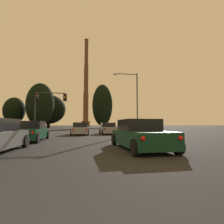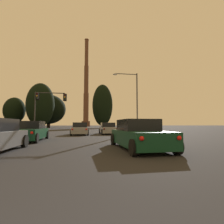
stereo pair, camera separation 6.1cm
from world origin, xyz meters
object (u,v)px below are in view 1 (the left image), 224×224
object	(u,v)px
sedan_center_lane_front	(80,129)
smokestack	(86,92)
sedan_right_lane_front	(108,129)
sedan_right_lane_third	(139,135)
street_lamp	(133,96)
traffic_light_overhead_left	(46,102)
sedan_left_lane_second	(30,132)

from	to	relation	value
sedan_center_lane_front	smokestack	world-z (taller)	smokestack
sedan_right_lane_front	sedan_right_lane_third	distance (m)	13.73
sedan_center_lane_front	sedan_right_lane_third	world-z (taller)	same
sedan_center_lane_front	street_lamp	xyz separation A→B (m)	(7.71, 3.89, 4.84)
sedan_right_lane_front	sedan_center_lane_front	bearing A→B (deg)	-165.07
sedan_right_lane_third	smokestack	distance (m)	111.01
traffic_light_overhead_left	smokestack	world-z (taller)	smokestack
sedan_right_lane_front	sedan_center_lane_front	xyz separation A→B (m)	(-3.45, -0.86, 0.00)
sedan_right_lane_third	street_lamp	bearing A→B (deg)	72.89
sedan_right_lane_front	traffic_light_overhead_left	distance (m)	12.33
smokestack	sedan_left_lane_second	bearing A→B (deg)	-93.14
sedan_right_lane_third	street_lamp	world-z (taller)	street_lamp
traffic_light_overhead_left	street_lamp	xyz separation A→B (m)	(13.36, -4.15, 0.63)
sedan_right_lane_third	sedan_center_lane_front	bearing A→B (deg)	101.75
sedan_center_lane_front	sedan_right_lane_front	bearing A→B (deg)	15.05
sedan_left_lane_second	traffic_light_overhead_left	size ratio (longest dim) A/B	0.74
sedan_right_lane_front	sedan_left_lane_second	xyz separation A→B (m)	(-6.93, -8.41, 0.00)
sedan_center_lane_front	traffic_light_overhead_left	size ratio (longest dim) A/B	0.74
sedan_left_lane_second	smokestack	distance (m)	105.96
sedan_center_lane_front	sedan_left_lane_second	distance (m)	8.30
sedan_right_lane_front	sedan_right_lane_third	size ratio (longest dim) A/B	1.00
sedan_right_lane_front	sedan_left_lane_second	world-z (taller)	same
sedan_right_lane_front	street_lamp	size ratio (longest dim) A/B	0.53
sedan_right_lane_third	smokestack	size ratio (longest dim) A/B	0.08
sedan_right_lane_third	traffic_light_overhead_left	distance (m)	23.01
sedan_center_lane_front	smokestack	distance (m)	98.48
sedan_right_lane_front	traffic_light_overhead_left	xyz separation A→B (m)	(-9.10, 7.17, 4.21)
street_lamp	smokestack	xyz separation A→B (m)	(-5.52, 91.92, 17.84)
sedan_right_lane_front	sedan_left_lane_second	size ratio (longest dim) A/B	1.00
sedan_center_lane_front	smokestack	bearing A→B (deg)	89.67
traffic_light_overhead_left	sedan_center_lane_front	bearing A→B (deg)	-54.87
sedan_right_lane_third	traffic_light_overhead_left	world-z (taller)	traffic_light_overhead_left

